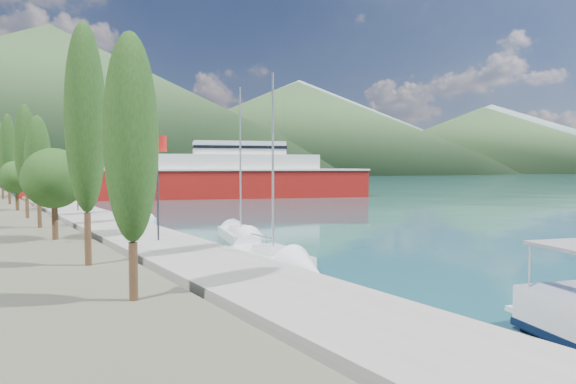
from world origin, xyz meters
TOP-DOWN VIEW (x-y plane):
  - ground at (0.00, 120.00)m, footprint 1400.00×1400.00m
  - quay at (-9.00, 26.00)m, footprint 5.00×88.00m
  - hills_far at (138.59, 618.73)m, footprint 1480.00×900.00m
  - hills_near at (98.04, 372.50)m, footprint 1010.00×520.00m
  - tree_row at (-14.03, 31.67)m, footprint 3.75×63.68m
  - lamp_posts at (-9.00, 14.77)m, footprint 0.15×49.18m
  - sailboat_near at (-5.26, 6.29)m, footprint 2.68×7.81m
  - sailboat_mid at (-2.74, 15.11)m, footprint 4.30×8.41m
  - sailboat_far at (-5.24, 29.65)m, footprint 3.38×6.90m
  - ferry at (16.13, 62.42)m, footprint 56.03×30.92m

SIDE VIEW (x-z plane):
  - ground at x=0.00m, z-range 0.00..0.00m
  - sailboat_far at x=-5.24m, z-range -4.58..5.14m
  - sailboat_mid at x=-2.74m, z-range -5.57..6.14m
  - sailboat_near at x=-5.26m, z-range -5.24..5.84m
  - quay at x=-9.00m, z-range 0.00..0.80m
  - ferry at x=16.13m, z-range -2.16..8.87m
  - lamp_posts at x=-9.00m, z-range 1.05..7.11m
  - tree_row at x=-14.03m, z-range 0.36..11.48m
  - hills_near at x=98.04m, z-range -8.32..106.68m
  - hills_far at x=138.59m, z-range -12.61..167.39m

